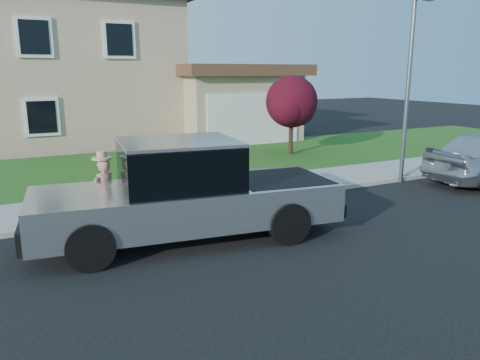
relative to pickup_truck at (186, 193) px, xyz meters
name	(u,v)px	position (x,y,z in m)	size (l,w,h in m)	color
ground	(235,252)	(0.53, -1.11, -0.95)	(80.00, 80.00, 0.00)	black
curb	(218,204)	(1.53, 1.79, -0.89)	(40.00, 0.20, 0.12)	gray
sidewalk	(202,194)	(1.53, 2.89, -0.87)	(40.00, 2.00, 0.15)	gray
lawn	(153,166)	(1.53, 7.39, -0.90)	(40.00, 7.00, 0.10)	#1A4213
house	(109,75)	(1.84, 15.27, 2.22)	(14.00, 11.30, 6.85)	tan
pickup_truck	(186,193)	(0.00, 0.00, 0.00)	(6.41, 2.86, 2.04)	black
woman	(104,193)	(-1.36, 1.35, -0.14)	(0.67, 0.57, 1.71)	tan
ornamental_tree	(292,104)	(7.14, 6.99, 1.13)	(2.26, 2.04, 3.10)	black
trash_bin	(212,176)	(1.45, 1.99, -0.19)	(1.02, 1.08, 1.20)	#0E331B
street_lamp	(410,80)	(7.65, 1.58, 2.15)	(0.29, 0.71, 5.44)	slate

